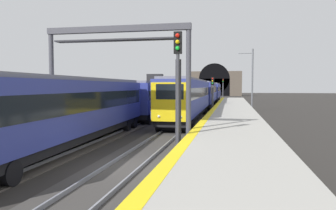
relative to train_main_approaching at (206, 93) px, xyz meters
name	(u,v)px	position (x,y,z in m)	size (l,w,h in m)	color
ground_plane	(127,167)	(-39.79, 0.00, -2.37)	(320.00, 320.00, 0.00)	#282623
platform_right	(232,160)	(-39.79, -4.35, -1.84)	(112.00, 4.39, 1.06)	#9E9B93
platform_right_edge_strip	(183,145)	(-39.79, -2.41, -1.31)	(112.00, 0.50, 0.01)	yellow
track_main_line	(127,167)	(-39.79, 0.00, -2.33)	(160.00, 3.19, 0.21)	#383533
track_adjacent_line	(34,162)	(-39.79, 4.39, -2.33)	(160.00, 2.91, 0.21)	#423D38
train_main_approaching	(206,93)	(0.00, 0.00, 0.00)	(62.08, 2.99, 4.14)	navy
train_adjacent_platform	(127,100)	(-26.66, 4.39, -0.14)	(38.72, 3.36, 4.82)	navy
railway_signal_near	(178,83)	(-37.27, -1.75, 1.23)	(0.39, 0.38, 6.03)	#38383D
railway_signal_mid	(213,91)	(-10.27, -1.75, 0.45)	(0.39, 0.38, 4.62)	#4C4C54
railway_signal_far	(223,87)	(35.66, -1.75, 0.94)	(0.39, 0.38, 5.50)	#4C4C54
overhead_signal_gantry	(117,55)	(-34.96, 2.19, 2.82)	(0.70, 8.58, 6.87)	#3F3F47
tunnel_portal	(214,83)	(64.74, 2.19, 2.08)	(3.05, 19.48, 11.64)	#51473D
catenary_mast_near	(252,79)	(-7.60, -6.92, 1.98)	(0.22, 2.00, 8.49)	#595B60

